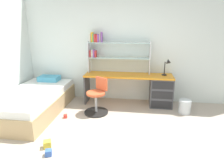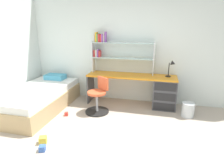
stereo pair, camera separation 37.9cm
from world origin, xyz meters
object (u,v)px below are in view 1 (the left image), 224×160
desk_lamp (168,65)px  toy_block_yellow_0 (47,144)px  desk (151,88)px  waste_bin (185,106)px  swivel_chair (97,100)px  toy_block_blue_2 (49,153)px  bed_platform (34,101)px  bookshelf_hutch (110,49)px  toy_block_red_1 (65,116)px

desk_lamp → toy_block_yellow_0: bearing=-136.1°
desk → waste_bin: 0.83m
swivel_chair → toy_block_blue_2: (-0.40, -1.52, -0.26)m
desk_lamp → toy_block_yellow_0: 2.97m
swivel_chair → bed_platform: 1.37m
desk_lamp → swivel_chair: (-1.53, -0.62, -0.68)m
bookshelf_hutch → toy_block_red_1: 1.84m
toy_block_yellow_0 → toy_block_blue_2: bearing=-59.7°
waste_bin → toy_block_blue_2: 2.89m
bed_platform → toy_block_blue_2: bearing=-54.6°
desk → desk_lamp: bearing=4.7°
swivel_chair → waste_bin: size_ratio=2.57×
waste_bin → toy_block_yellow_0: waste_bin is taller
desk → toy_block_yellow_0: (-1.70, -1.93, -0.36)m
toy_block_yellow_0 → desk_lamp: bearing=43.9°
bed_platform → toy_block_blue_2: bed_platform is taller
bookshelf_hutch → toy_block_red_1: bearing=-125.6°
bed_platform → toy_block_red_1: bed_platform is taller
desk_lamp → swivel_chair: size_ratio=0.50×
toy_block_red_1 → toy_block_blue_2: 1.19m
desk_lamp → waste_bin: bearing=-46.4°
desk → toy_block_yellow_0: 2.59m
swivel_chair → waste_bin: 1.91m
bookshelf_hutch → desk_lamp: 1.39m
bed_platform → waste_bin: 3.28m
bed_platform → waste_bin: size_ratio=6.98×
bookshelf_hutch → bed_platform: size_ratio=0.71×
toy_block_yellow_0 → toy_block_red_1: toy_block_yellow_0 is taller
desk → swivel_chair: swivel_chair is taller
bookshelf_hutch → toy_block_yellow_0: 2.52m
desk_lamp → toy_block_blue_2: 3.03m
waste_bin → toy_block_red_1: bearing=-166.9°
bookshelf_hutch → bed_platform: (-1.54, -0.91, -1.05)m
desk → bed_platform: 2.67m
bed_platform → toy_block_red_1: (0.76, -0.18, -0.21)m
swivel_chair → waste_bin: bearing=7.0°
desk → toy_block_red_1: size_ratio=28.67×
toy_block_red_1 → desk_lamp: bearing=24.5°
waste_bin → bookshelf_hutch: bearing=163.6°
desk_lamp → toy_block_red_1: bearing=-155.5°
desk → toy_block_blue_2: (-1.59, -2.11, -0.37)m
toy_block_red_1 → toy_block_blue_2: size_ratio=0.80×
swivel_chair → toy_block_red_1: size_ratio=10.68×
waste_bin → toy_block_blue_2: size_ratio=3.32×
desk_lamp → desk: bearing=-175.3°
bed_platform → toy_block_yellow_0: bed_platform is taller
waste_bin → toy_block_yellow_0: (-2.40, -1.57, -0.09)m
desk → toy_block_red_1: (-1.79, -0.94, -0.38)m
swivel_chair → bookshelf_hutch: bearing=76.4°
swivel_chair → waste_bin: swivel_chair is taller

